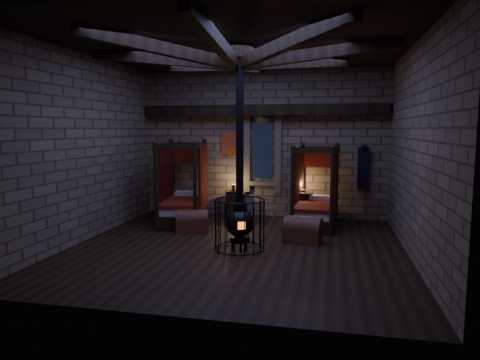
% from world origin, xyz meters
% --- Properties ---
extents(room, '(7.02, 7.02, 4.29)m').
position_xyz_m(room, '(-0.00, 0.09, 3.74)').
color(room, black).
rests_on(room, ground).
extents(bed_left, '(1.40, 2.20, 2.14)m').
position_xyz_m(bed_left, '(-1.96, 2.15, 0.53)').
color(bed_left, black).
rests_on(bed_left, ground).
extents(bed_right, '(1.16, 2.03, 2.05)m').
position_xyz_m(bed_right, '(1.57, 2.43, 0.51)').
color(bed_right, black).
rests_on(bed_right, ground).
extents(trunk_left, '(0.87, 0.69, 0.56)m').
position_xyz_m(trunk_left, '(-1.38, 1.14, 0.25)').
color(trunk_left, brown).
rests_on(trunk_left, ground).
extents(trunk_right, '(0.89, 0.66, 0.59)m').
position_xyz_m(trunk_right, '(1.36, 0.71, 0.26)').
color(trunk_right, brown).
rests_on(trunk_right, ground).
extents(nightstand_left, '(0.57, 0.56, 0.95)m').
position_xyz_m(nightstand_left, '(-0.77, 3.05, 0.40)').
color(nightstand_left, black).
rests_on(nightstand_left, ground).
extents(nightstand_right, '(0.51, 0.49, 0.86)m').
position_xyz_m(nightstand_right, '(1.16, 3.08, 0.40)').
color(nightstand_right, black).
rests_on(nightstand_right, ground).
extents(stove, '(1.05, 1.05, 4.05)m').
position_xyz_m(stove, '(0.11, -0.19, 0.64)').
color(stove, black).
rests_on(stove, ground).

